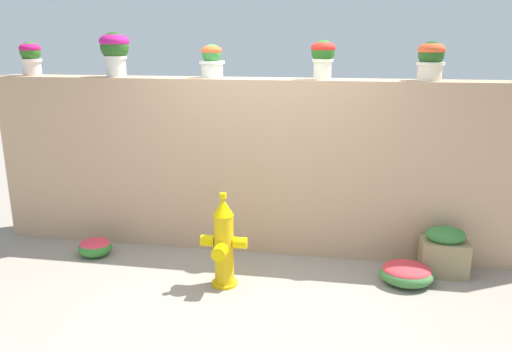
{
  "coord_description": "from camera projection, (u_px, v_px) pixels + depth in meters",
  "views": [
    {
      "loc": [
        0.79,
        -4.09,
        2.29
      ],
      "look_at": [
        -0.07,
        0.97,
        0.89
      ],
      "focal_mm": 34.97,
      "sensor_mm": 36.0,
      "label": 1
    }
  ],
  "objects": [
    {
      "name": "flower_bush_left",
      "position": [
        95.0,
        246.0,
        5.46
      ],
      "size": [
        0.37,
        0.33,
        0.2
      ],
      "color": "#317A2D",
      "rests_on": "ground"
    },
    {
      "name": "flower_bush_right",
      "position": [
        406.0,
        273.0,
        4.83
      ],
      "size": [
        0.52,
        0.47,
        0.21
      ],
      "color": "#407A3C",
      "rests_on": "ground"
    },
    {
      "name": "fire_hydrant",
      "position": [
        224.0,
        244.0,
        4.71
      ],
      "size": [
        0.44,
        0.36,
        0.93
      ],
      "color": "gold",
      "rests_on": "ground"
    },
    {
      "name": "potted_plant_3",
      "position": [
        323.0,
        55.0,
        5.05
      ],
      "size": [
        0.25,
        0.25,
        0.39
      ],
      "color": "silver",
      "rests_on": "stone_wall"
    },
    {
      "name": "stone_wall",
      "position": [
        266.0,
        166.0,
        5.48
      ],
      "size": [
        6.1,
        0.4,
        1.9
      ],
      "primitive_type": "cube",
      "color": "tan",
      "rests_on": "ground"
    },
    {
      "name": "ground_plane",
      "position": [
        246.0,
        295.0,
        4.62
      ],
      "size": [
        24.0,
        24.0,
        0.0
      ],
      "primitive_type": "plane",
      "color": "gray"
    },
    {
      "name": "planter_box",
      "position": [
        444.0,
        252.0,
        4.98
      ],
      "size": [
        0.46,
        0.3,
        0.51
      ],
      "color": "#907E57",
      "rests_on": "ground"
    },
    {
      "name": "potted_plant_2",
      "position": [
        212.0,
        59.0,
        5.31
      ],
      "size": [
        0.27,
        0.27,
        0.35
      ],
      "color": "silver",
      "rests_on": "stone_wall"
    },
    {
      "name": "potted_plant_4",
      "position": [
        431.0,
        58.0,
        4.91
      ],
      "size": [
        0.28,
        0.28,
        0.38
      ],
      "color": "beige",
      "rests_on": "stone_wall"
    },
    {
      "name": "potted_plant_1",
      "position": [
        115.0,
        49.0,
        5.4
      ],
      "size": [
        0.32,
        0.32,
        0.48
      ],
      "color": "silver",
      "rests_on": "stone_wall"
    },
    {
      "name": "potted_plant_0",
      "position": [
        31.0,
        56.0,
        5.62
      ],
      "size": [
        0.24,
        0.24,
        0.37
      ],
      "color": "silver",
      "rests_on": "stone_wall"
    }
  ]
}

